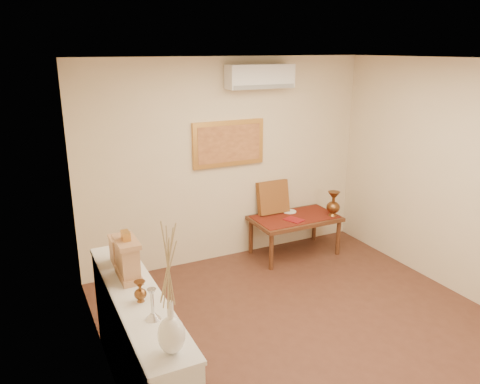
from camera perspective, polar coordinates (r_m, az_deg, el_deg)
floor at (r=4.98m, az=10.04°, el=-17.33°), size 4.50×4.50×0.00m
ceiling at (r=4.12m, az=12.05°, el=15.45°), size 4.50×4.50×0.00m
wall_back at (r=6.23m, az=-1.48°, el=3.72°), size 4.00×0.02×2.70m
wall_left at (r=3.60m, az=-15.70°, el=-7.22°), size 0.02×4.50×2.70m
wall_right at (r=5.76m, az=27.14°, el=0.67°), size 0.02×4.50×2.70m
white_vase at (r=2.87m, az=-8.63°, el=-11.46°), size 0.17×0.17×0.90m
candlestick at (r=3.39m, az=-10.63°, el=-13.28°), size 0.11×0.11×0.23m
brass_urn_small at (r=3.62m, az=-12.09°, el=-11.43°), size 0.10×0.10×0.21m
table_cloth at (r=6.54m, az=6.73°, el=-3.02°), size 1.14×0.59×0.01m
brass_urn_tall at (r=6.59m, az=11.33°, el=-1.09°), size 0.19×0.19×0.42m
plate at (r=6.71m, az=6.04°, el=-2.38°), size 0.19×0.19×0.01m
menu at (r=6.40m, az=6.59°, el=-3.38°), size 0.25×0.30×0.01m
cushion at (r=6.59m, az=4.04°, el=-0.63°), size 0.46×0.19×0.47m
display_ledge at (r=4.05m, az=-12.14°, el=-17.98°), size 0.37×2.02×0.98m
mantel_clock at (r=3.96m, az=-13.53°, el=-7.85°), size 0.17×0.36×0.41m
wooden_chest at (r=4.27m, az=-14.40°, el=-6.82°), size 0.16×0.21×0.24m
low_table at (r=6.56m, az=6.71°, el=-3.58°), size 1.20×0.70×0.55m
painting at (r=6.15m, az=-1.39°, el=5.93°), size 1.00×0.06×0.60m
ac_unit at (r=6.13m, az=2.47°, el=13.89°), size 0.90×0.25×0.30m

